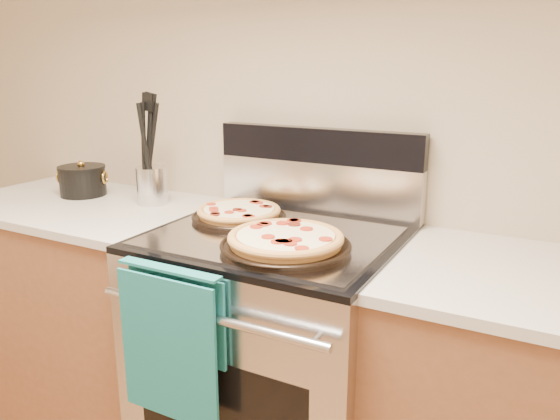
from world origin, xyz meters
The scene contains 14 objects.
wall_back centered at (0.00, 2.00, 1.35)m, with size 4.00×4.00×0.00m, color tan.
range_body centered at (0.00, 1.65, 0.45)m, with size 0.76×0.68×0.90m, color #B7B7BC.
cooktop centered at (0.00, 1.65, 0.91)m, with size 0.76×0.68×0.02m, color black.
backsplash_lower centered at (0.00, 1.96, 1.01)m, with size 0.76×0.06×0.18m, color silver.
backsplash_upper centered at (0.00, 1.96, 1.16)m, with size 0.76×0.06×0.12m, color black.
oven_handle centered at (0.00, 1.27, 0.80)m, with size 0.03×0.03×0.70m, color silver.
dish_towel centered at (-0.12, 1.27, 0.70)m, with size 0.32×0.05×0.42m, color #166872, non-canonical shape.
foil_sheet centered at (0.00, 1.62, 0.92)m, with size 0.70×0.55×0.01m, color gray.
cabinet_left centered at (-0.88, 1.68, 0.44)m, with size 1.00×0.62×0.88m, color brown.
countertop_left centered at (-0.88, 1.68, 0.90)m, with size 1.02×0.64×0.03m, color beige.
pepperoni_pizza_back centered at (-0.18, 1.72, 0.95)m, with size 0.31×0.31×0.04m, color #BD8239, non-canonical shape.
pepperoni_pizza_front centered at (0.10, 1.52, 0.95)m, with size 0.37×0.37×0.05m, color #BD8239, non-canonical shape.
utensil_crock centered at (-0.62, 1.79, 0.98)m, with size 0.12×0.12×0.15m, color silver.
saucepan centered at (-0.97, 1.77, 0.97)m, with size 0.18×0.18×0.11m, color black.
Camera 1 is at (0.78, 0.22, 1.44)m, focal length 35.00 mm.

